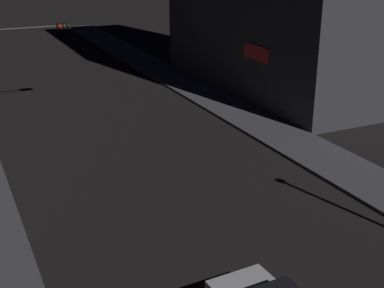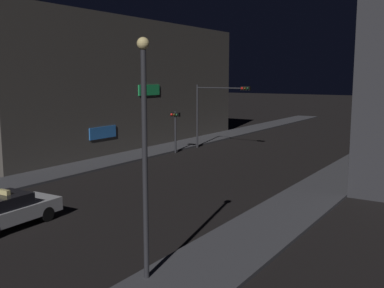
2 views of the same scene
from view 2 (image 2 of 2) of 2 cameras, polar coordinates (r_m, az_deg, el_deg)
sidewalk_left at (r=40.69m, az=-1.60°, el=-0.16°), size 3.10×69.50×0.14m
sidewalk_right at (r=34.44m, az=20.33°, el=-2.30°), size 3.10×69.50×0.14m
building_facade_left at (r=41.62m, az=-9.40°, el=7.41°), size 7.32×28.72×10.97m
taxi at (r=20.49m, az=-22.32°, el=-7.72°), size 1.99×4.52×1.62m
traffic_light_overhead at (r=38.41m, az=3.12°, el=5.21°), size 5.11×0.41×5.50m
traffic_light_left_kerb at (r=36.77m, az=-2.12°, el=2.65°), size 0.80×0.42×3.40m
street_lamp_near_block at (r=13.32m, az=-5.98°, el=0.22°), size 0.36×0.36×7.20m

